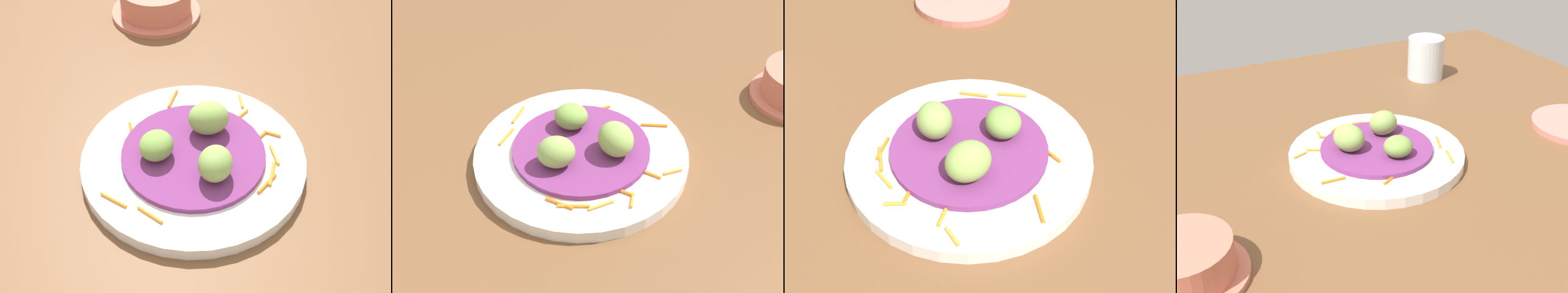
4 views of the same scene
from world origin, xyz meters
TOP-DOWN VIEW (x-y plane):
  - table_surface at (0.00, 0.00)cm, footprint 110.00×110.00cm
  - main_plate at (-2.51, -3.74)cm, footprint 27.68×27.68cm
  - cabbage_bed at (-2.51, -3.74)cm, footprint 17.71×17.71cm
  - carrot_garnish at (-5.10, -5.11)cm, footprint 20.18×23.53cm
  - guac_scoop_left at (-5.85, -0.80)cm, footprint 4.32×4.99cm
  - guac_scoop_center at (-3.39, -8.11)cm, footprint 6.49×6.14cm
  - guac_scoop_right at (1.71, -2.32)cm, footprint 4.69×5.01cm
  - terracotta_bowl at (11.86, -35.78)cm, footprint 14.62×14.62cm
  - water_glass at (-29.87, 22.47)cm, footprint 7.68×7.68cm

SIDE VIEW (x-z plane):
  - table_surface at x=0.00cm, z-range 0.00..2.00cm
  - main_plate at x=-2.51cm, z-range 2.00..3.71cm
  - carrot_garnish at x=-5.10cm, z-range 3.71..4.11cm
  - cabbage_bed at x=-2.51cm, z-range 3.71..4.46cm
  - terracotta_bowl at x=11.86cm, z-range 1.82..6.91cm
  - guac_scoop_right at x=1.71cm, z-range 4.46..7.78cm
  - water_glass at x=-29.87cm, z-range 2.00..10.87cm
  - guac_scoop_left at x=-5.85cm, z-range 4.46..8.48cm
  - guac_scoop_center at x=-3.39cm, z-range 4.46..8.70cm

